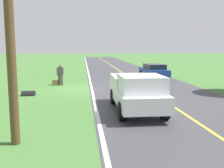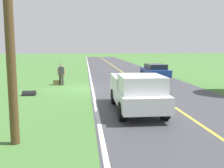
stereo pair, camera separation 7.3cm
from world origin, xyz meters
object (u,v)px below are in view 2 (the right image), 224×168
Objects in this scene: pickup_truck_passing at (137,92)px; utility_pole_roadside at (8,7)px; suitcase_carried at (56,83)px; hitchhiker_walking at (61,73)px; sedan_near_oncoming at (155,71)px.

pickup_truck_passing is 6.75m from utility_pole_roadside.
utility_pole_roadside reaches higher than suitcase_carried.
hitchhiker_walking is 0.32× the size of pickup_truck_passing.
utility_pole_roadside is at bearing 61.30° from sedan_near_oncoming.
pickup_truck_passing is 0.64× the size of utility_pole_roadside.
pickup_truck_passing is (-4.30, 9.23, -0.01)m from hitchhiker_walking.
hitchhiker_walking is at bearing 21.84° from sedan_near_oncoming.
utility_pole_roadside is (4.66, 3.65, 3.25)m from pickup_truck_passing.
suitcase_carried is 9.68m from sedan_near_oncoming.
suitcase_carried is at bearing 10.21° from hitchhiker_walking.
pickup_truck_passing is at bearing 114.99° from hitchhiker_walking.
suitcase_carried is 0.08× the size of pickup_truck_passing.
pickup_truck_passing reaches higher than suitcase_carried.
utility_pole_roadside is at bearing 38.09° from pickup_truck_passing.
sedan_near_oncoming is at bearing 111.97° from suitcase_carried.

